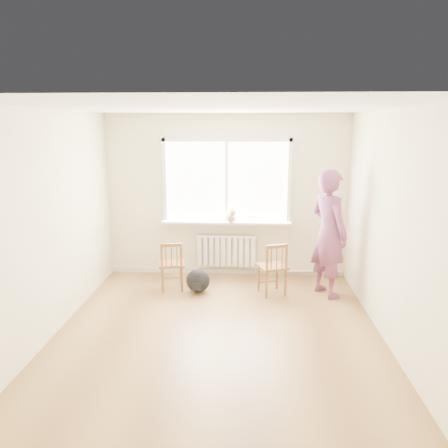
# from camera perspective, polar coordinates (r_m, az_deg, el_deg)

# --- Properties ---
(floor) EXTENTS (4.50, 4.50, 0.00)m
(floor) POSITION_cam_1_polar(r_m,az_deg,el_deg) (5.55, -0.81, -14.11)
(floor) COLOR olive
(floor) RESTS_ON ground
(ceiling) EXTENTS (4.50, 4.50, 0.00)m
(ceiling) POSITION_cam_1_polar(r_m,az_deg,el_deg) (4.95, -0.91, 14.98)
(ceiling) COLOR white
(ceiling) RESTS_ON back_wall
(back_wall) EXTENTS (4.00, 0.01, 2.70)m
(back_wall) POSITION_cam_1_polar(r_m,az_deg,el_deg) (7.29, 0.35, 3.64)
(back_wall) COLOR beige
(back_wall) RESTS_ON ground
(window) EXTENTS (2.12, 0.05, 1.42)m
(window) POSITION_cam_1_polar(r_m,az_deg,el_deg) (7.22, 0.35, 6.05)
(window) COLOR white
(window) RESTS_ON back_wall
(windowsill) EXTENTS (2.15, 0.22, 0.04)m
(windowsill) POSITION_cam_1_polar(r_m,az_deg,el_deg) (7.26, 0.31, 0.22)
(windowsill) COLOR white
(windowsill) RESTS_ON back_wall
(radiator) EXTENTS (1.00, 0.12, 0.55)m
(radiator) POSITION_cam_1_polar(r_m,az_deg,el_deg) (7.40, 0.31, -3.46)
(radiator) COLOR white
(radiator) RESTS_ON back_wall
(heating_pipe) EXTENTS (1.40, 0.04, 0.04)m
(heating_pipe) POSITION_cam_1_polar(r_m,az_deg,el_deg) (7.58, 9.85, -6.09)
(heating_pipe) COLOR silver
(heating_pipe) RESTS_ON back_wall
(baseboard) EXTENTS (4.00, 0.03, 0.08)m
(baseboard) POSITION_cam_1_polar(r_m,az_deg,el_deg) (7.59, 0.33, -6.19)
(baseboard) COLOR beige
(baseboard) RESTS_ON ground
(chair_left) EXTENTS (0.45, 0.43, 0.78)m
(chair_left) POSITION_cam_1_polar(r_m,az_deg,el_deg) (6.80, -6.86, -5.44)
(chair_left) COLOR brown
(chair_left) RESTS_ON floor
(chair_right) EXTENTS (0.51, 0.50, 0.82)m
(chair_right) POSITION_cam_1_polar(r_m,az_deg,el_deg) (6.61, 6.47, -5.82)
(chair_right) COLOR brown
(chair_right) RESTS_ON floor
(person) EXTENTS (0.73, 0.83, 1.90)m
(person) POSITION_cam_1_polar(r_m,az_deg,el_deg) (6.61, 13.52, -1.22)
(person) COLOR #BA3E4B
(person) RESTS_ON floor
(cat) EXTENTS (0.24, 0.38, 0.26)m
(cat) POSITION_cam_1_polar(r_m,az_deg,el_deg) (7.15, 0.93, 1.06)
(cat) COLOR beige
(cat) RESTS_ON windowsill
(backpack) EXTENTS (0.42, 0.36, 0.36)m
(backpack) POSITION_cam_1_polar(r_m,az_deg,el_deg) (6.75, -3.42, -7.40)
(backpack) COLOR black
(backpack) RESTS_ON floor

